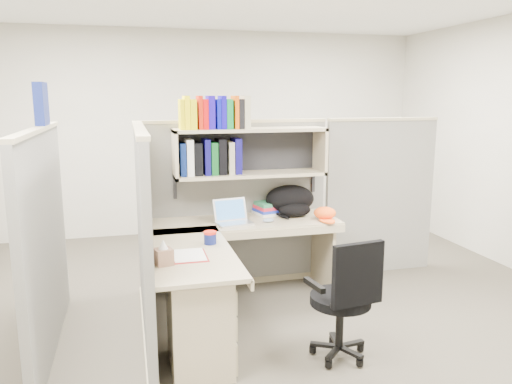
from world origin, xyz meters
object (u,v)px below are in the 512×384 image
object	(u,v)px
laptop	(234,212)
snack_canister	(210,237)
backpack	(292,200)
task_chair	(343,317)
desk	(215,290)

from	to	relation	value
laptop	snack_canister	world-z (taller)	laptop
backpack	task_chair	distance (m)	1.50
laptop	snack_canister	size ratio (longest dim) A/B	3.07
laptop	backpack	distance (m)	0.64
laptop	task_chair	distance (m)	1.40
laptop	task_chair	bearing A→B (deg)	-75.62
desk	task_chair	xyz separation A→B (m)	(0.83, -0.43, -0.12)
backpack	laptop	bearing A→B (deg)	-158.67
snack_canister	task_chair	xyz separation A→B (m)	(0.83, -0.65, -0.46)
desk	task_chair	world-z (taller)	task_chair
backpack	desk	bearing A→B (deg)	-130.76
laptop	desk	bearing A→B (deg)	-121.27
task_chair	desk	bearing A→B (deg)	152.37
backpack	task_chair	bearing A→B (deg)	-90.72
desk	laptop	world-z (taller)	laptop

